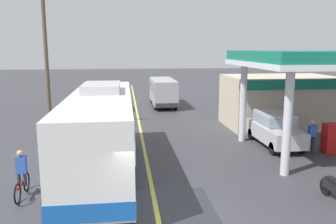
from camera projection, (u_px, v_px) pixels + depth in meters
ground at (136, 110)px, 29.77m from camera, size 120.00×120.00×0.00m
lane_divider_stripe at (139, 122)px, 24.89m from camera, size 0.16×50.00×0.01m
wet_puddle_patch at (173, 213)px, 11.11m from camera, size 2.79×3.85×0.01m
coach_bus_main at (102, 132)px, 14.64m from camera, size 2.60×11.04×3.69m
gas_station_roadside at (293, 91)px, 21.20m from camera, size 9.10×11.95×5.10m
car_at_pump at (275, 127)px, 18.65m from camera, size 1.70×4.20×1.82m
minibus_opposing_lane at (163, 90)px, 31.47m from camera, size 2.04×6.13×2.44m
cyclist_on_shoulder at (22, 176)px, 12.22m from camera, size 0.34×1.82×1.72m
motorcycle_parked_forecourt at (336, 190)px, 11.87m from camera, size 0.55×1.80×0.92m
pedestrian_near_pump at (312, 134)px, 17.45m from camera, size 0.55×0.22×1.66m
car_trailing_behind_bus at (111, 99)px, 28.79m from camera, size 1.70×4.20×1.82m
utility_pole_roadside at (46, 57)px, 21.35m from camera, size 1.80×0.24×9.00m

